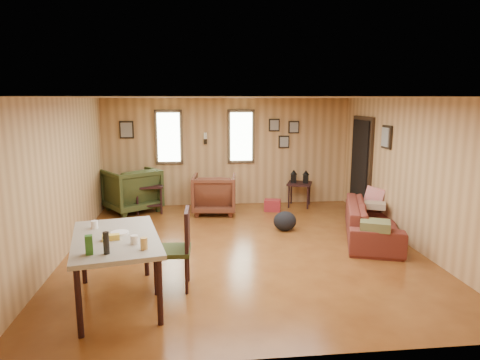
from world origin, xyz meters
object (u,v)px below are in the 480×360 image
object	(u,v)px
end_table	(149,193)
side_table	(300,182)
dining_table	(116,243)
sofa	(373,215)
recliner_green	(131,188)
recliner_brown	(214,192)

from	to	relation	value
end_table	side_table	distance (m)	3.30
side_table	dining_table	world-z (taller)	dining_table
end_table	dining_table	world-z (taller)	dining_table
sofa	side_table	distance (m)	2.45
recliner_green	dining_table	bearing A→B (deg)	61.70
recliner_green	end_table	xyz separation A→B (m)	(0.38, -0.15, -0.10)
recliner_green	side_table	size ratio (longest dim) A/B	1.24
end_table	side_table	size ratio (longest dim) A/B	0.89
sofa	dining_table	distance (m)	4.43
recliner_brown	dining_table	bearing A→B (deg)	77.31
recliner_green	sofa	bearing A→B (deg)	118.16
sofa	end_table	size ratio (longest dim) A/B	2.90
recliner_brown	end_table	xyz separation A→B (m)	(-1.37, 0.19, -0.04)
sofa	end_table	world-z (taller)	sofa
side_table	recliner_brown	bearing A→B (deg)	-169.24
sofa	recliner_brown	size ratio (longest dim) A/B	2.34
end_table	side_table	xyz separation A→B (m)	(3.29, 0.17, 0.15)
recliner_green	end_table	distance (m)	0.42
end_table	sofa	bearing A→B (deg)	-28.56
dining_table	side_table	bearing A→B (deg)	40.97
recliner_brown	recliner_green	size ratio (longest dim) A/B	0.89
recliner_brown	side_table	size ratio (longest dim) A/B	1.10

